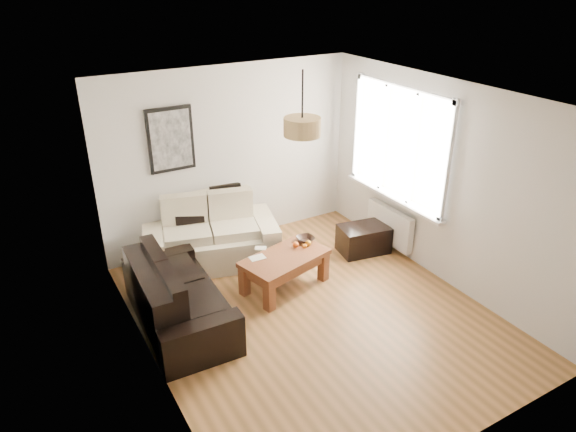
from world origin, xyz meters
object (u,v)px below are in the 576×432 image
loveseat_cream (210,232)px  ottoman (364,239)px  coffee_table (285,271)px  sofa_leather (178,294)px

loveseat_cream → ottoman: bearing=-8.1°
loveseat_cream → coffee_table: 1.25m
coffee_table → loveseat_cream: bearing=116.7°
loveseat_cream → sofa_leather: (-0.87, -1.14, -0.06)m
sofa_leather → loveseat_cream: bearing=-35.1°
loveseat_cream → coffee_table: loveseat_cream is taller
sofa_leather → coffee_table: (1.43, 0.04, -0.16)m
coffee_table → ottoman: bearing=9.3°
loveseat_cream → ottoman: size_ratio=2.58×
ottoman → coffee_table: bearing=-170.7°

